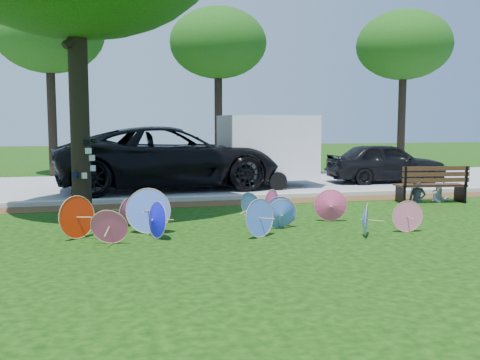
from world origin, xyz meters
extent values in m
plane|color=black|center=(0.00, 0.00, 0.00)|extent=(90.00, 90.00, 0.00)
cube|color=#472D16|center=(0.00, 4.50, 0.01)|extent=(90.00, 1.00, 0.01)
cube|color=#B7B5AD|center=(0.00, 5.20, 0.06)|extent=(90.00, 0.30, 0.12)
cube|color=gray|center=(0.00, 9.35, 0.01)|extent=(90.00, 8.00, 0.01)
cylinder|color=black|center=(-2.99, 3.24, 2.64)|extent=(0.44, 0.44, 5.28)
cone|color=#4B73EB|center=(-1.60, 0.99, 0.45)|extent=(0.93, 0.47, 0.91)
cone|color=#4B73EB|center=(2.40, -0.31, 0.33)|extent=(0.43, 0.62, 0.65)
cone|color=#E04278|center=(2.37, 1.24, 0.37)|extent=(0.75, 0.39, 0.74)
cone|color=#E04278|center=(-1.98, 1.74, 0.31)|extent=(0.48, 0.62, 0.63)
cone|color=#0D10D2|center=(-1.53, 0.41, 0.35)|extent=(0.43, 0.72, 0.72)
cone|color=#4B73EB|center=(1.05, 0.70, 0.33)|extent=(0.69, 0.35, 0.66)
cone|color=#4B73EB|center=(0.67, 1.38, 0.37)|extent=(0.59, 0.79, 0.74)
cone|color=red|center=(-2.99, 0.78, 0.41)|extent=(0.75, 0.69, 0.83)
cone|color=#E04278|center=(1.09, 0.93, 0.27)|extent=(0.30, 0.55, 0.55)
cone|color=#4B73EB|center=(1.18, 1.02, 0.33)|extent=(0.65, 0.55, 0.67)
cone|color=#E04278|center=(1.08, 1.38, 0.38)|extent=(0.64, 0.65, 0.76)
cone|color=pink|center=(3.43, -0.11, 0.32)|extent=(0.65, 0.19, 0.65)
cone|color=#E04278|center=(-2.35, 0.11, 0.34)|extent=(0.74, 0.47, 0.68)
cone|color=#4B73EB|center=(0.40, 0.10, 0.38)|extent=(0.73, 0.53, 0.76)
imported|color=black|center=(-0.42, 8.09, 1.03)|extent=(7.69, 4.04, 2.07)
imported|color=black|center=(7.47, 8.21, 0.73)|extent=(4.36, 1.94, 1.46)
cube|color=white|center=(2.87, 7.86, 1.37)|extent=(3.13, 2.07, 2.73)
imported|color=#3C4152|center=(5.87, 3.46, 0.64)|extent=(0.55, 0.46, 1.28)
imported|color=silver|center=(6.57, 3.46, 0.56)|extent=(0.59, 0.49, 1.13)
cylinder|color=black|center=(-4.67, 13.69, 2.50)|extent=(0.36, 0.36, 5.00)
ellipsoid|color=#17370C|center=(-4.67, 13.69, 5.80)|extent=(4.40, 4.40, 3.20)
cylinder|color=black|center=(2.49, 14.67, 2.50)|extent=(0.36, 0.36, 5.00)
ellipsoid|color=#17370C|center=(2.49, 14.67, 5.80)|extent=(4.40, 4.40, 3.20)
cylinder|color=black|center=(11.03, 13.30, 2.50)|extent=(0.36, 0.36, 5.00)
ellipsoid|color=#17370C|center=(11.03, 13.30, 5.80)|extent=(4.40, 4.40, 3.20)
camera|label=1|loc=(-2.26, -9.60, 2.16)|focal=40.00mm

